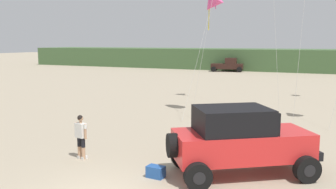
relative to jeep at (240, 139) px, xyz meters
name	(u,v)px	position (x,y,z in m)	size (l,w,h in m)	color
dune_ridge	(287,60)	(-4.16, 47.82, 0.40)	(90.00, 9.98, 3.20)	#426038
jeep	(240,139)	(0.00, 0.00, 0.00)	(4.93, 4.41, 2.26)	red
person_watching	(81,134)	(-5.80, -0.76, -0.26)	(0.61, 0.37, 1.67)	tan
cooler_box	(156,172)	(-2.40, -1.37, -1.01)	(0.56, 0.36, 0.38)	#23519E
distant_pickup	(228,65)	(-11.67, 41.54, -0.26)	(4.85, 3.08, 1.98)	black
kite_green_box	(212,4)	(-4.04, 9.35, 5.32)	(1.71, 3.42, 7.28)	#E04C93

